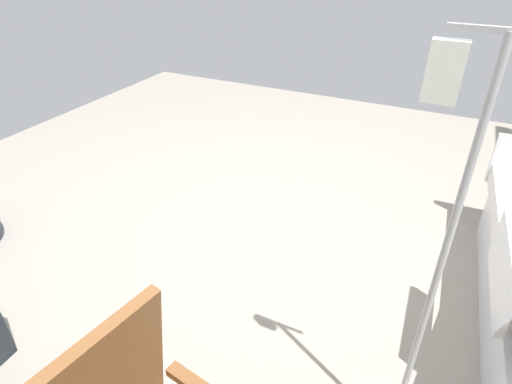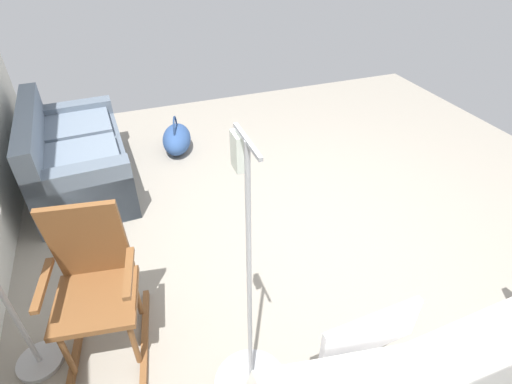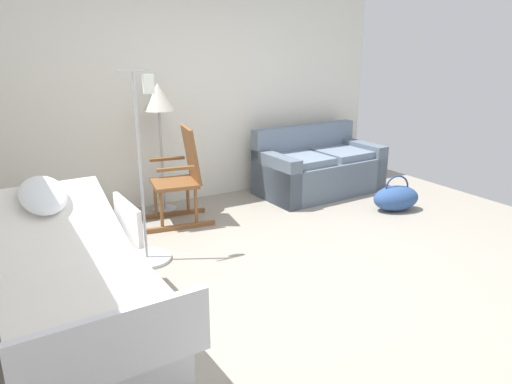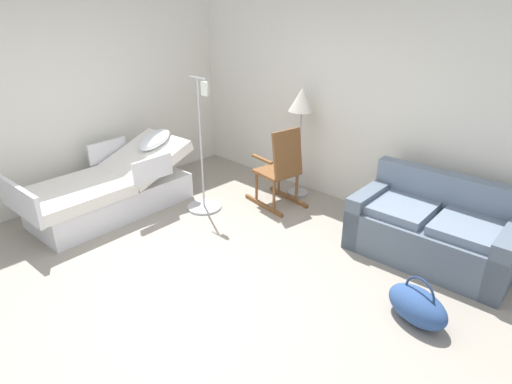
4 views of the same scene
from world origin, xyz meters
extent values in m
plane|color=gray|center=(0.00, 0.00, 0.00)|extent=(6.43, 6.43, 0.00)
cube|color=silver|center=(-1.36, 0.41, 0.63)|extent=(0.06, 0.56, 0.28)
cylinder|color=black|center=(-1.45, -0.70, 0.05)|extent=(0.10, 0.10, 0.10)
cube|color=slate|center=(1.54, 1.83, 0.23)|extent=(1.64, 0.93, 0.45)
cube|color=slate|center=(1.18, 1.78, 0.49)|extent=(0.70, 0.68, 0.10)
cube|color=slate|center=(1.91, 1.81, 0.49)|extent=(0.70, 0.68, 0.10)
cube|color=slate|center=(1.53, 2.18, 0.65)|extent=(1.61, 0.24, 0.40)
cube|color=slate|center=(0.83, 1.80, 0.30)|extent=(0.22, 0.86, 0.60)
cube|color=slate|center=(2.25, 1.87, 0.30)|extent=(0.22, 0.86, 0.60)
cube|color=brown|center=(-0.47, 1.94, 0.03)|extent=(0.76, 0.16, 0.05)
cube|color=brown|center=(-0.54, 1.51, 0.03)|extent=(0.76, 0.16, 0.05)
cylinder|color=brown|center=(-0.72, 1.56, 0.25)|extent=(0.04, 0.04, 0.40)
cylinder|color=brown|center=(-0.66, 1.94, 0.25)|extent=(0.04, 0.04, 0.40)
cylinder|color=brown|center=(-0.35, 1.51, 0.25)|extent=(0.04, 0.04, 0.40)
cylinder|color=brown|center=(-0.29, 1.89, 0.25)|extent=(0.04, 0.04, 0.40)
cube|color=brown|center=(-0.50, 1.73, 0.45)|extent=(0.53, 0.55, 0.04)
cube|color=brown|center=(-0.31, 1.69, 0.75)|extent=(0.19, 0.45, 0.60)
cube|color=brown|center=(-0.56, 1.50, 0.67)|extent=(0.39, 0.10, 0.03)
cube|color=brown|center=(-0.49, 1.96, 0.67)|extent=(0.39, 0.10, 0.03)
cylinder|color=#B2B5BA|center=(-0.48, 2.16, 0.01)|extent=(0.28, 0.28, 0.03)
cylinder|color=#B2B5BA|center=(-0.48, 2.16, 0.60)|extent=(0.03, 0.03, 1.15)
ellipsoid|color=#2D4C84|center=(1.89, 0.81, 0.15)|extent=(0.62, 0.46, 0.30)
torus|color=navy|center=(1.89, 0.81, 0.28)|extent=(0.29, 0.10, 0.30)
cylinder|color=#B2B5BA|center=(-1.08, 0.95, 0.01)|extent=(0.44, 0.44, 0.03)
cylinder|color=#B2B5BA|center=(-1.08, 0.95, 0.85)|extent=(0.02, 0.02, 1.65)
cube|color=#B2B5BA|center=(-1.08, 0.95, 1.68)|extent=(0.28, 0.02, 0.02)
cube|color=white|center=(-0.96, 0.95, 1.57)|extent=(0.09, 0.04, 0.16)
camera|label=1|loc=(-1.00, 2.13, 1.87)|focal=29.70mm
camera|label=2|loc=(-2.27, 1.36, 2.37)|focal=27.86mm
camera|label=3|loc=(-2.18, -2.97, 1.89)|focal=33.33mm
camera|label=4|loc=(2.93, -2.24, 2.53)|focal=30.29mm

